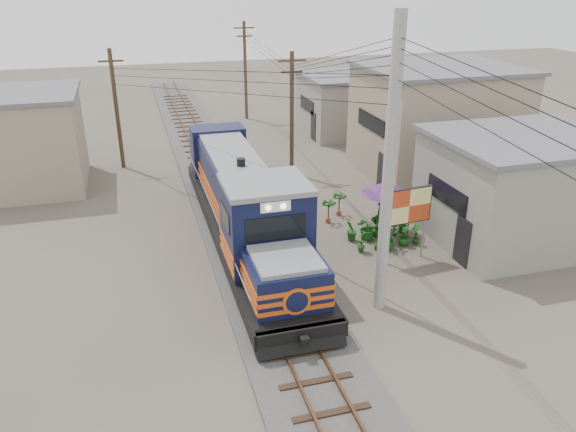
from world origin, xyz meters
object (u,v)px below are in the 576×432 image
object	(u,v)px
locomotive	(245,207)
vendor	(381,207)
market_umbrella	(386,188)
billboard	(408,208)

from	to	relation	value
locomotive	vendor	world-z (taller)	locomotive
market_umbrella	vendor	xyz separation A→B (m)	(0.40, 1.12, -1.38)
market_umbrella	vendor	size ratio (longest dim) A/B	1.92
locomotive	vendor	size ratio (longest dim) A/B	10.79
locomotive	market_umbrella	world-z (taller)	locomotive
billboard	market_umbrella	xyz separation A→B (m)	(0.30, 2.73, -0.19)
market_umbrella	vendor	distance (m)	1.82
locomotive	market_umbrella	bearing A→B (deg)	-4.84
billboard	market_umbrella	world-z (taller)	billboard
billboard	vendor	bearing A→B (deg)	74.01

